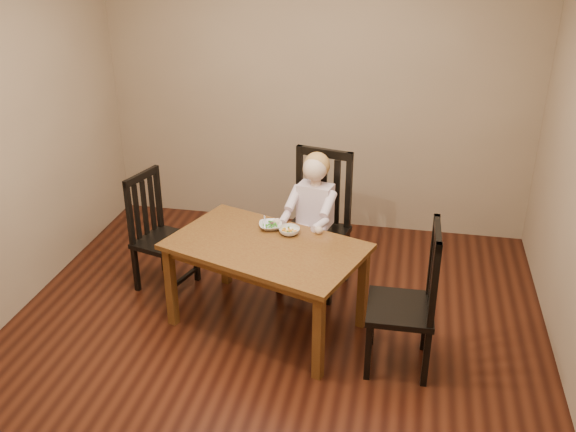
% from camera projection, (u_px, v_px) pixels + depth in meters
% --- Properties ---
extents(room, '(4.01, 4.01, 2.71)m').
position_uv_depth(room, '(268.00, 165.00, 4.11)').
color(room, '#421B0D').
rests_on(room, ground).
extents(dining_table, '(1.55, 1.22, 0.68)m').
position_uv_depth(dining_table, '(266.00, 254.00, 4.59)').
color(dining_table, '#542B13').
rests_on(dining_table, room).
extents(chair_child, '(0.58, 0.56, 1.14)m').
position_uv_depth(chair_child, '(316.00, 224.00, 5.16)').
color(chair_child, black).
rests_on(chair_child, room).
extents(chair_left, '(0.50, 0.51, 0.97)m').
position_uv_depth(chair_left, '(159.00, 234.00, 5.18)').
color(chair_left, black).
rests_on(chair_left, room).
extents(chair_right, '(0.44, 0.46, 1.05)m').
position_uv_depth(chair_right, '(409.00, 302.00, 4.20)').
color(chair_right, black).
rests_on(chair_right, room).
extents(toddler, '(0.44, 0.51, 0.61)m').
position_uv_depth(toddler, '(314.00, 209.00, 5.04)').
color(toddler, white).
rests_on(toddler, chair_child).
extents(bowl_peas, '(0.21, 0.21, 0.04)m').
position_uv_depth(bowl_peas, '(271.00, 226.00, 4.78)').
color(bowl_peas, silver).
rests_on(bowl_peas, dining_table).
extents(bowl_veg, '(0.21, 0.21, 0.05)m').
position_uv_depth(bowl_veg, '(289.00, 231.00, 4.69)').
color(bowl_veg, silver).
rests_on(bowl_veg, dining_table).
extents(fork, '(0.04, 0.12, 0.05)m').
position_uv_depth(fork, '(265.00, 223.00, 4.77)').
color(fork, silver).
rests_on(fork, bowl_peas).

